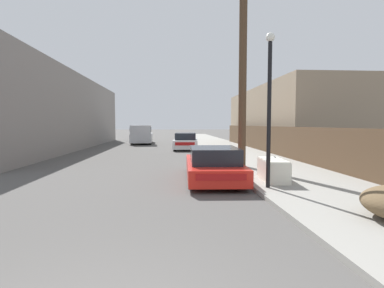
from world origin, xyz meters
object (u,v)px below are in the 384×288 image
Objects in this scene: discarded_fridge at (273,170)px; car_parked_mid at (186,142)px; pickup_truck at (142,135)px; street_lamp at (269,98)px; parked_sports_car_red at (213,165)px; utility_pole at (243,70)px.

discarded_fridge is 14.20m from car_parked_mid.
street_lamp reaches higher than pickup_truck.
street_lamp is (-0.53, -1.09, 2.27)m from discarded_fridge.
discarded_fridge is 0.39× the size of car_parked_mid.
discarded_fridge is 0.38× the size of parked_sports_car_red.
utility_pole is at bearing 99.65° from discarded_fridge.
pickup_truck reaches higher than car_parked_mid.
discarded_fridge is at bearing 104.54° from pickup_truck.
car_parked_mid is 1.03× the size of street_lamp.
parked_sports_car_red is at bearing -84.29° from car_parked_mid.
discarded_fridge is at bearing 64.02° from street_lamp.
discarded_fridge is 0.41× the size of street_lamp.
utility_pole reaches higher than discarded_fridge.
discarded_fridge is 0.22× the size of utility_pole.
utility_pole reaches higher than pickup_truck.
utility_pole is (1.95, -10.64, 3.77)m from car_parked_mid.
pickup_truck is (-4.11, 6.88, 0.32)m from car_parked_mid.
street_lamp is (1.37, -1.89, 2.19)m from parked_sports_car_red.
discarded_fridge is at bearing -76.67° from car_parked_mid.
utility_pole reaches higher than street_lamp.
pickup_truck is at bearing 104.70° from street_lamp.
car_parked_mid is (-2.19, 14.03, 0.14)m from discarded_fridge.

